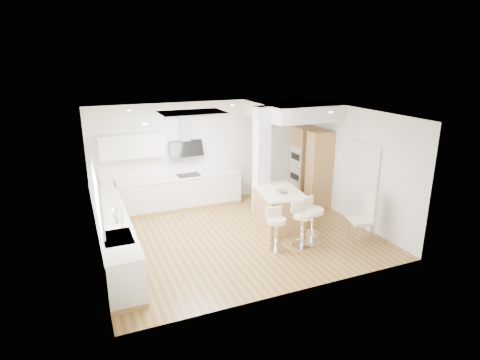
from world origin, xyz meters
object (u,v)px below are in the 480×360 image
peninsula (279,208)px  bar_stool_c (312,218)px  bar_stool_b (302,222)px  bar_stool_a (276,227)px  dining_chair (366,214)px

peninsula → bar_stool_c: bar_stool_c is taller
peninsula → bar_stool_b: size_ratio=1.60×
bar_stool_a → bar_stool_b: size_ratio=0.94×
bar_stool_b → bar_stool_c: (0.30, 0.07, 0.02)m
bar_stool_a → dining_chair: 2.06m
bar_stool_b → dining_chair: (1.43, -0.30, 0.07)m
dining_chair → bar_stool_b: bearing=-177.5°
bar_stool_a → dining_chair: dining_chair is taller
bar_stool_c → bar_stool_a: bearing=157.6°
peninsula → bar_stool_b: bar_stool_b is taller
bar_stool_c → bar_stool_b: bearing=171.2°
bar_stool_b → dining_chair: size_ratio=0.84×
bar_stool_b → bar_stool_a: bearing=164.6°
dining_chair → peninsula: bearing=146.9°
bar_stool_a → bar_stool_c: 0.89m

